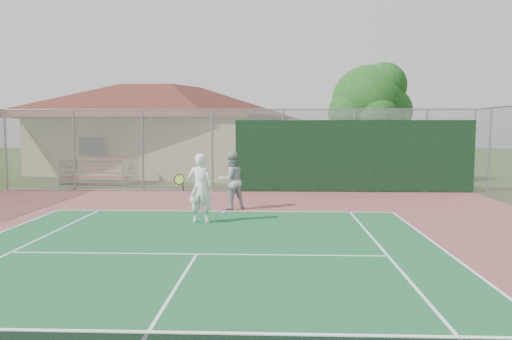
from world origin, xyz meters
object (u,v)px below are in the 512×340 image
at_px(tree, 370,105).
at_px(player_grey_back, 231,181).
at_px(player_white_front, 200,189).
at_px(clubhouse, 162,120).
at_px(bleachers, 99,171).

height_order(tree, player_grey_back, tree).
relative_size(player_white_front, player_grey_back, 1.04).
relative_size(clubhouse, tree, 2.78).
relative_size(clubhouse, player_grey_back, 8.40).
bearing_deg(clubhouse, player_white_front, -59.89).
height_order(clubhouse, player_grey_back, clubhouse).
xyz_separation_m(clubhouse, player_white_front, (4.74, -15.95, -2.14)).
bearing_deg(tree, player_grey_back, -127.50).
height_order(bleachers, player_white_front, player_white_front).
xyz_separation_m(clubhouse, bleachers, (-1.69, -6.23, -2.51)).
bearing_deg(player_white_front, bleachers, -52.50).
distance_m(clubhouse, player_white_front, 16.77).
relative_size(bleachers, player_white_front, 1.65).
distance_m(bleachers, player_grey_back, 10.16).
distance_m(bleachers, tree, 13.55).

